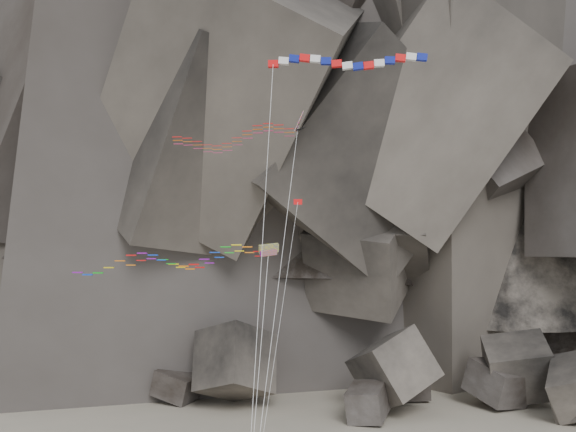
{
  "coord_description": "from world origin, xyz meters",
  "views": [
    {
      "loc": [
        1.95,
        -44.2,
        18.22
      ],
      "look_at": [
        -0.1,
        6.0,
        19.98
      ],
      "focal_mm": 45.0,
      "sensor_mm": 36.0,
      "label": 1
    }
  ],
  "objects_px": {
    "delta_kite": "(229,138)",
    "pennant_kite": "(288,266)",
    "parafoil_kite": "(165,260)",
    "banner_kite": "(346,65)"
  },
  "relations": [
    {
      "from": "delta_kite",
      "to": "pennant_kite",
      "type": "height_order",
      "value": "delta_kite"
    },
    {
      "from": "delta_kite",
      "to": "pennant_kite",
      "type": "relative_size",
      "value": 1.33
    },
    {
      "from": "parafoil_kite",
      "to": "pennant_kite",
      "type": "relative_size",
      "value": 0.85
    },
    {
      "from": "banner_kite",
      "to": "parafoil_kite",
      "type": "bearing_deg",
      "value": -176.76
    },
    {
      "from": "delta_kite",
      "to": "banner_kite",
      "type": "relative_size",
      "value": 0.92
    },
    {
      "from": "delta_kite",
      "to": "parafoil_kite",
      "type": "bearing_deg",
      "value": -107.9
    },
    {
      "from": "delta_kite",
      "to": "pennant_kite",
      "type": "distance_m",
      "value": 11.15
    },
    {
      "from": "delta_kite",
      "to": "banner_kite",
      "type": "height_order",
      "value": "banner_kite"
    },
    {
      "from": "banner_kite",
      "to": "parafoil_kite",
      "type": "distance_m",
      "value": 16.09
    },
    {
      "from": "banner_kite",
      "to": "pennant_kite",
      "type": "xyz_separation_m",
      "value": [
        -3.59,
        1.66,
        -12.23
      ]
    }
  ]
}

